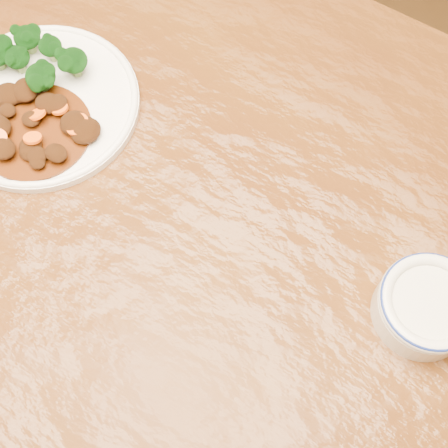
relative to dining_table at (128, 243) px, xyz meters
The scene contains 6 objects.
ground 0.67m from the dining_table, behind, with size 4.00×4.00×0.00m, color #402610.
dining_table is the anchor object (origin of this frame).
dinner_plate 0.20m from the dining_table, 163.76° to the left, with size 0.24×0.24×0.02m.
broccoli_florets 0.25m from the dining_table, 158.83° to the left, with size 0.12×0.09×0.04m.
mince_stew 0.18m from the dining_table, behind, with size 0.14×0.14×0.03m.
dip_bowl 0.37m from the dining_table, 19.60° to the left, with size 0.11×0.11×0.05m.
Camera 1 is at (0.29, -0.16, 1.39)m, focal length 50.00 mm.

